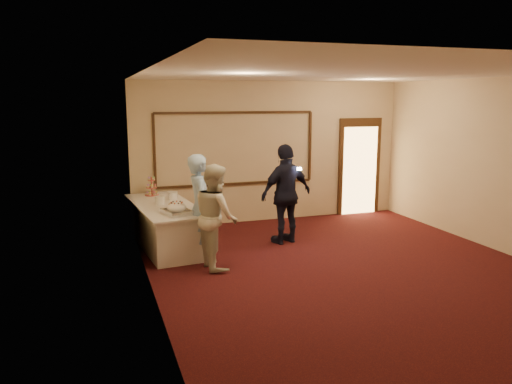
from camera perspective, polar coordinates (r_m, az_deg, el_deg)
floor at (r=8.02m, az=10.45°, el=-8.74°), size 7.00×7.00×0.00m
room_walls at (r=7.60m, az=10.97°, el=5.83°), size 6.04×7.04×3.02m
wall_molding at (r=10.53m, az=-2.30°, el=4.99°), size 3.45×0.04×1.55m
doorway at (r=11.74m, az=11.72°, el=2.80°), size 1.05×0.07×2.20m
buffet_table at (r=9.16m, az=-10.34°, el=-3.75°), size 1.24×2.61×0.77m
pavlova_tray at (r=8.26m, az=-9.04°, el=-1.94°), size 0.50×0.57×0.20m
cupcake_stand at (r=9.96m, az=-11.84°, el=0.44°), size 0.27×0.27×0.40m
plate_stack_a at (r=9.06m, az=-10.93°, el=-0.95°), size 0.18×0.18×0.15m
plate_stack_b at (r=9.45m, az=-9.46°, el=-0.43°), size 0.18×0.18×0.15m
tart at (r=8.83m, az=-9.25°, el=-1.54°), size 0.26×0.26×0.05m
man at (r=8.23m, az=-6.36°, el=-1.76°), size 0.47×0.67×1.76m
woman at (r=7.83m, az=-4.59°, el=-2.78°), size 0.67×0.83×1.65m
guest at (r=9.14m, az=3.47°, el=-0.24°), size 1.15×0.71×1.83m
camera_flash at (r=8.97m, az=4.97°, el=2.65°), size 0.08×0.06×0.05m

